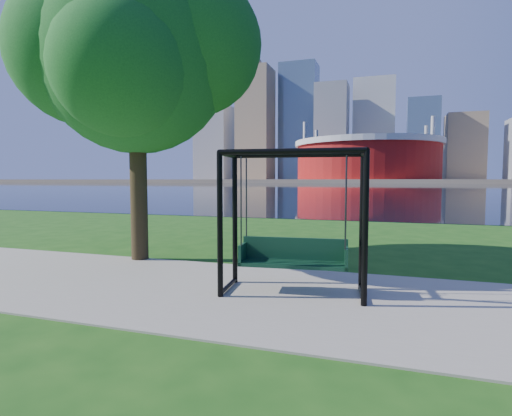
% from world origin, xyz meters
% --- Properties ---
extents(ground, '(900.00, 900.00, 0.00)m').
position_xyz_m(ground, '(0.00, 0.00, 0.00)').
color(ground, '#1E5114').
rests_on(ground, ground).
extents(path, '(120.00, 4.00, 0.03)m').
position_xyz_m(path, '(0.00, -0.50, 0.01)').
color(path, '#9E937F').
rests_on(path, ground).
extents(river, '(900.00, 180.00, 0.02)m').
position_xyz_m(river, '(0.00, 102.00, 0.01)').
color(river, black).
rests_on(river, ground).
extents(far_bank, '(900.00, 228.00, 2.00)m').
position_xyz_m(far_bank, '(0.00, 306.00, 1.00)').
color(far_bank, '#937F60').
rests_on(far_bank, ground).
extents(stadium, '(83.00, 83.00, 32.00)m').
position_xyz_m(stadium, '(-10.00, 235.00, 14.23)').
color(stadium, maroon).
rests_on(stadium, far_bank).
extents(skyline, '(392.00, 66.00, 96.50)m').
position_xyz_m(skyline, '(-4.27, 319.39, 35.89)').
color(skyline, gray).
rests_on(skyline, far_bank).
extents(swing, '(2.41, 1.25, 2.37)m').
position_xyz_m(swing, '(0.49, -0.24, 1.15)').
color(swing, black).
rests_on(swing, ground).
extents(park_tree, '(5.54, 5.00, 6.88)m').
position_xyz_m(park_tree, '(-3.64, 1.43, 4.78)').
color(park_tree, '#2C2313').
rests_on(park_tree, ground).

